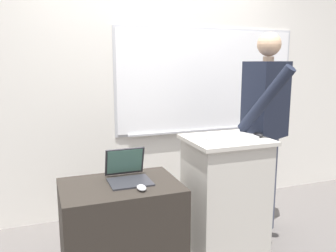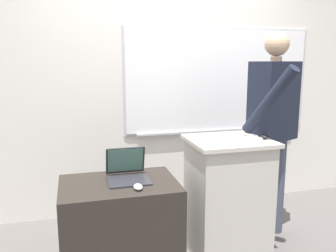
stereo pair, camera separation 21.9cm
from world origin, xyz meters
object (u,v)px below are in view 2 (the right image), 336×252
computer_mouse_by_keyboard (263,136)px  laptop (127,170)px  wireless_keyboard (234,140)px  person_presenter (273,122)px  computer_mouse_by_laptop (138,187)px  side_desk (120,229)px  lectern_podium (227,197)px

computer_mouse_by_keyboard → laptop: bearing=176.1°
wireless_keyboard → computer_mouse_by_keyboard: size_ratio=4.05×
wireless_keyboard → computer_mouse_by_keyboard: (0.24, 0.02, 0.01)m
person_presenter → wireless_keyboard: (-0.46, -0.23, -0.07)m
computer_mouse_by_laptop → computer_mouse_by_keyboard: bearing=9.8°
wireless_keyboard → computer_mouse_by_laptop: bearing=-168.3°
laptop → wireless_keyboard: bearing=-6.2°
side_desk → laptop: 0.42m
side_desk → person_presenter: person_presenter is taller
computer_mouse_by_keyboard → wireless_keyboard: bearing=-176.3°
computer_mouse_by_laptop → computer_mouse_by_keyboard: 1.05m
laptop → computer_mouse_by_laptop: size_ratio=3.11×
computer_mouse_by_laptop → lectern_podium: bearing=16.7°
side_desk → wireless_keyboard: wireless_keyboard is taller
lectern_podium → laptop: lectern_podium is taller
lectern_podium → side_desk: size_ratio=1.15×
lectern_podium → wireless_keyboard: bearing=-81.7°
lectern_podium → computer_mouse_by_laptop: 0.82m
side_desk → computer_mouse_by_keyboard: bearing=0.6°
person_presenter → side_desk: bearing=164.9°
side_desk → wireless_keyboard: bearing=-0.3°
wireless_keyboard → computer_mouse_by_keyboard: computer_mouse_by_keyboard is taller
wireless_keyboard → person_presenter: bearing=26.4°
lectern_podium → laptop: size_ratio=3.02×
person_presenter → laptop: bearing=161.8°
person_presenter → laptop: person_presenter is taller
lectern_podium → computer_mouse_by_keyboard: (0.25, -0.05, 0.48)m
laptop → computer_mouse_by_keyboard: bearing=-3.9°
lectern_podium → side_desk: bearing=-175.8°
side_desk → computer_mouse_by_keyboard: computer_mouse_by_keyboard is taller
laptop → side_desk: bearing=-131.0°
computer_mouse_by_laptop → person_presenter: bearing=17.5°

